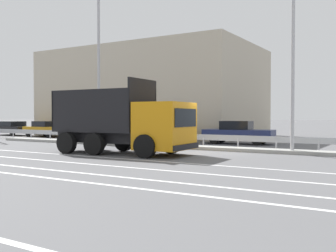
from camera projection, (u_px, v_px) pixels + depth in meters
The scene contains 16 objects.
ground_plane at pixel (194, 153), 19.24m from camera, with size 320.00×320.00×0.00m, color #565659.
lane_strip_0 at pixel (96, 157), 17.59m from camera, with size 61.18×0.16×0.01m, color silver.
lane_strip_1 at pixel (61, 162), 15.76m from camera, with size 61.18×0.16×0.01m, color silver.
lane_strip_2 at pixel (21, 167), 14.15m from camera, with size 61.18×0.16×0.01m, color silver.
median_island at pixel (214, 148), 21.22m from camera, with size 33.65×1.10×0.18m, color gray.
median_guardrail at pixel (220, 139), 21.93m from camera, with size 61.18×0.09×0.78m.
dump_truck at pixel (137, 128), 18.67m from camera, with size 7.15×3.02×3.58m.
median_road_sign at pixel (121, 125), 24.46m from camera, with size 0.83×0.16×2.32m.
street_lamp_1 at pixel (97, 60), 25.06m from camera, with size 0.71×2.08×9.89m.
street_lamp_2 at pixel (292, 59), 18.65m from camera, with size 0.71×2.42×8.06m.
parked_car_0 at pixel (12, 128), 37.39m from camera, with size 4.44×2.14×1.32m.
parked_car_1 at pixel (47, 129), 34.51m from camera, with size 4.49×2.20×1.37m.
parked_car_2 at pixel (98, 130), 31.11m from camera, with size 4.06×1.97×1.41m.
parked_car_3 at pixel (162, 131), 28.70m from camera, with size 4.91×2.33×1.47m.
parked_car_4 at pixel (238, 133), 25.68m from camera, with size 4.65×2.07×1.51m.
background_building_0 at pixel (152, 94), 37.28m from camera, with size 19.28×11.65×7.90m, color #B7AD99.
Camera 1 is at (8.82, -17.10, 1.84)m, focal length 42.00 mm.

